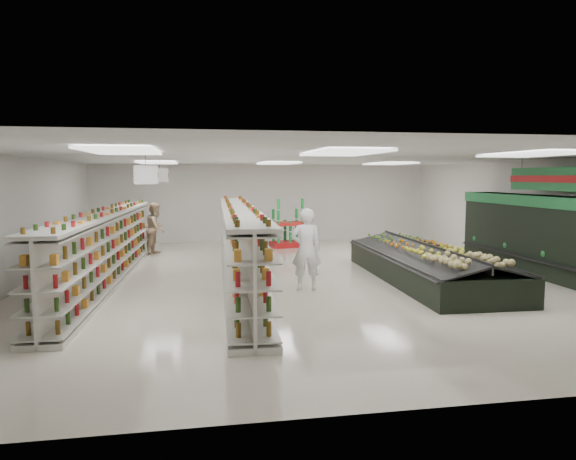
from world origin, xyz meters
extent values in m
plane|color=beige|center=(0.00, 0.00, 0.00)|extent=(16.00, 16.00, 0.00)
cube|color=white|center=(0.00, 0.00, 3.20)|extent=(14.00, 16.00, 0.02)
cube|color=white|center=(0.00, 8.00, 1.60)|extent=(14.00, 0.02, 3.20)
cube|color=white|center=(0.00, -8.00, 1.60)|extent=(14.00, 0.02, 3.20)
cube|color=white|center=(-7.00, 0.00, 1.60)|extent=(0.02, 16.00, 3.20)
cube|color=white|center=(7.00, 0.00, 1.60)|extent=(0.02, 16.00, 3.20)
cube|color=black|center=(6.55, -1.50, 1.10)|extent=(0.80, 8.00, 2.20)
cube|color=#1E7237|center=(6.53, -1.50, 2.05)|extent=(0.85, 8.00, 0.30)
cube|color=black|center=(6.30, -1.50, 0.55)|extent=(0.55, 7.80, 0.15)
cube|color=beige|center=(6.40, -1.50, 1.35)|extent=(0.45, 7.70, 0.03)
cube|color=beige|center=(6.40, -1.50, 1.65)|extent=(0.45, 7.70, 0.03)
cube|color=white|center=(-3.80, -2.00, 2.75)|extent=(0.50, 0.06, 0.40)
cube|color=#B31416|center=(-3.80, -2.00, 2.75)|extent=(0.52, 0.02, 0.12)
cylinder|color=black|center=(-3.80, -2.00, 3.05)|extent=(0.01, 0.01, 0.50)
cube|color=white|center=(-3.80, 2.00, 2.75)|extent=(0.50, 0.06, 0.40)
cube|color=#B31416|center=(-3.80, 2.00, 2.75)|extent=(0.52, 0.02, 0.12)
cylinder|color=black|center=(-3.80, 2.00, 3.05)|extent=(0.01, 0.01, 0.50)
cube|color=#1E7237|center=(6.25, -1.50, 2.65)|extent=(0.10, 3.20, 0.60)
cube|color=#B31416|center=(6.19, -1.50, 2.65)|extent=(0.03, 3.20, 0.18)
cylinder|color=black|center=(6.25, -0.30, 3.05)|extent=(0.01, 0.01, 0.50)
cube|color=silver|center=(-5.02, 0.09, 0.05)|extent=(1.18, 10.46, 0.10)
cube|color=silver|center=(-5.02, 0.09, 0.87)|extent=(0.45, 10.44, 1.74)
cube|color=silver|center=(-5.02, 0.09, 1.78)|extent=(1.18, 10.46, 0.07)
cube|color=beige|center=(-5.22, 0.09, 0.16)|extent=(0.78, 10.36, 0.03)
cube|color=beige|center=(-5.22, 0.09, 0.54)|extent=(0.78, 10.36, 0.03)
cube|color=beige|center=(-5.22, 0.09, 0.92)|extent=(0.78, 10.36, 0.03)
cube|color=beige|center=(-5.22, 0.09, 1.30)|extent=(0.78, 10.36, 0.03)
cube|color=beige|center=(-5.22, 0.09, 1.68)|extent=(0.78, 10.36, 0.03)
cube|color=beige|center=(-4.82, 0.08, 0.16)|extent=(0.78, 10.36, 0.03)
cube|color=beige|center=(-4.82, 0.08, 0.54)|extent=(0.78, 10.36, 0.03)
cube|color=beige|center=(-4.82, 0.08, 0.92)|extent=(0.78, 10.36, 0.03)
cube|color=beige|center=(-4.82, 0.08, 1.30)|extent=(0.78, 10.36, 0.03)
cube|color=beige|center=(-4.82, 0.08, 1.68)|extent=(0.78, 10.36, 0.03)
cube|color=silver|center=(-1.69, -0.30, 0.06)|extent=(1.23, 11.21, 0.11)
cube|color=silver|center=(-1.69, -0.30, 0.93)|extent=(0.45, 11.18, 1.86)
cube|color=silver|center=(-1.69, -0.30, 1.90)|extent=(1.23, 11.21, 0.07)
cube|color=beige|center=(-1.90, -0.29, 0.17)|extent=(0.80, 11.10, 0.03)
cube|color=beige|center=(-1.90, -0.29, 0.58)|extent=(0.80, 11.10, 0.03)
cube|color=beige|center=(-1.90, -0.29, 0.98)|extent=(0.80, 11.10, 0.03)
cube|color=beige|center=(-1.90, -0.29, 1.39)|extent=(0.80, 11.10, 0.03)
cube|color=beige|center=(-1.90, -0.29, 1.80)|extent=(0.80, 11.10, 0.03)
cube|color=beige|center=(-1.48, -0.30, 0.17)|extent=(0.80, 11.10, 0.03)
cube|color=beige|center=(-1.48, -0.30, 0.58)|extent=(0.80, 11.10, 0.03)
cube|color=beige|center=(-1.48, -0.30, 0.98)|extent=(0.80, 11.10, 0.03)
cube|color=beige|center=(-1.48, -0.30, 1.39)|extent=(0.80, 11.10, 0.03)
cube|color=beige|center=(-1.48, -0.30, 1.80)|extent=(0.80, 11.10, 0.03)
cube|color=black|center=(3.16, -0.96, 0.33)|extent=(2.42, 6.60, 0.65)
cube|color=#262626|center=(2.07, -0.93, 0.67)|extent=(0.23, 6.54, 0.06)
cube|color=#262626|center=(4.24, -0.99, 0.67)|extent=(0.23, 6.54, 0.06)
cube|color=black|center=(2.57, -0.95, 0.77)|extent=(1.38, 6.48, 0.33)
cube|color=black|center=(3.74, -0.98, 0.77)|extent=(1.38, 6.48, 0.33)
cube|color=#262626|center=(3.16, -0.96, 0.86)|extent=(0.22, 6.45, 0.23)
cube|color=#B31416|center=(0.68, 5.96, 0.11)|extent=(1.40, 1.05, 0.21)
cube|color=red|center=(0.68, 5.96, 0.91)|extent=(1.46, 1.11, 0.11)
imported|color=white|center=(-0.18, -1.53, 0.98)|extent=(0.78, 0.57, 1.97)
imported|color=tan|center=(-4.18, 5.00, 0.91)|extent=(0.77, 1.00, 1.81)
camera|label=1|loc=(-2.70, -13.41, 2.72)|focal=32.00mm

